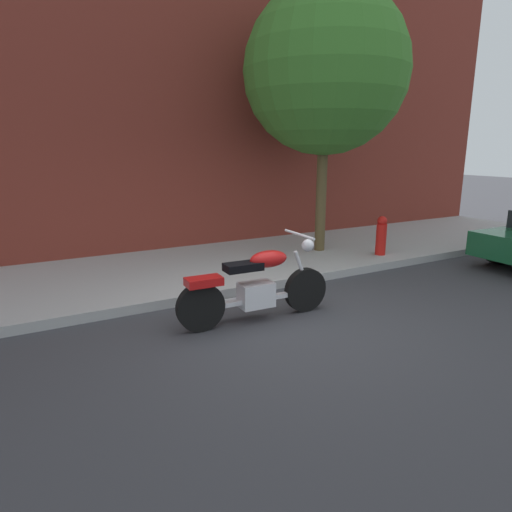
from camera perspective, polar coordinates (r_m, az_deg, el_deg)
The scene contains 6 objects.
ground_plane at distance 5.78m, azimuth 4.59°, elevation -8.61°, with size 60.00×60.00×0.00m, color #38383D.
sidewalk at distance 8.14m, azimuth -6.47°, elevation -1.43°, with size 18.24×3.12×0.14m, color #A7A7A7.
building_facade at distance 9.76m, azimuth -11.73°, elevation 25.28°, with size 18.24×0.50×8.36m, color maroon.
motorcycle at distance 5.70m, azimuth -0.04°, elevation -4.01°, with size 2.12×0.70×1.11m.
street_tree at distance 9.09m, azimuth 8.96°, elevation 22.50°, with size 3.12×3.12×5.16m.
fire_hydrant at distance 9.01m, azimuth 15.83°, elevation 2.15°, with size 0.20×0.20×0.91m.
Camera 1 is at (-2.98, -4.43, 2.20)m, focal length 30.99 mm.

